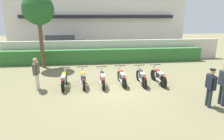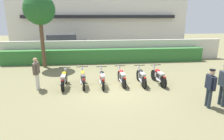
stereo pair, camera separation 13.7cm
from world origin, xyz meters
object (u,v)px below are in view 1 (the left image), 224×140
motorcycle_in_row_1 (83,78)px  motorcycle_in_row_4 (141,76)px  inspector_person (36,71)px  motorcycle_in_row_0 (64,79)px  officer_0 (211,85)px  motorcycle_in_row_3 (122,77)px  motorcycle_in_row_5 (158,76)px  motorcycle_in_row_2 (102,78)px  tree_near_inspector (38,10)px  parked_car (62,44)px  officer_1 (224,82)px

motorcycle_in_row_1 → motorcycle_in_row_4: motorcycle_in_row_4 is taller
inspector_person → motorcycle_in_row_1: bearing=5.8°
motorcycle_in_row_0 → officer_0: (6.07, -2.90, 0.48)m
motorcycle_in_row_3 → inspector_person: 4.34m
motorcycle_in_row_0 → motorcycle_in_row_5: 5.01m
motorcycle_in_row_2 → motorcycle_in_row_5: 3.05m
motorcycle_in_row_1 → tree_near_inspector: bearing=29.6°
parked_car → motorcycle_in_row_0: 9.72m
tree_near_inspector → officer_1: 11.66m
motorcycle_in_row_3 → motorcycle_in_row_5: bearing=-97.3°
motorcycle_in_row_3 → officer_0: 4.34m
motorcycle_in_row_0 → officer_0: 6.75m
tree_near_inspector → motorcycle_in_row_2: bearing=-47.8°
motorcycle_in_row_5 → officer_0: size_ratio=1.18×
officer_1 → motorcycle_in_row_5: bearing=-58.5°
motorcycle_in_row_0 → motorcycle_in_row_1: bearing=-84.8°
parked_car → motorcycle_in_row_4: (5.34, -9.58, -0.49)m
motorcycle_in_row_5 → inspector_person: size_ratio=1.16×
motorcycle_in_row_4 → tree_near_inspector: bearing=54.2°
motorcycle_in_row_0 → motorcycle_in_row_4: bearing=-89.5°
parked_car → inspector_person: parked_car is taller
motorcycle_in_row_0 → officer_1: bearing=-113.0°
motorcycle_in_row_5 → inspector_person: 6.32m
motorcycle_in_row_1 → motorcycle_in_row_4: size_ratio=0.98×
motorcycle_in_row_0 → motorcycle_in_row_5: motorcycle_in_row_0 is taller
motorcycle_in_row_1 → motorcycle_in_row_0: bearing=90.5°
parked_car → motorcycle_in_row_3: parked_car is taller
parked_car → motorcycle_in_row_1: parked_car is taller
motorcycle_in_row_2 → officer_0: (4.11, -2.92, 0.49)m
motorcycle_in_row_4 → motorcycle_in_row_5: (0.94, -0.04, 0.00)m
motorcycle_in_row_3 → officer_0: (3.06, -3.03, 0.49)m
motorcycle_in_row_5 → officer_1: 3.35m
motorcycle_in_row_2 → motorcycle_in_row_0: bearing=89.1°
parked_car → motorcycle_in_row_0: (1.27, -9.62, -0.48)m
motorcycle_in_row_5 → motorcycle_in_row_0: bearing=85.0°
motorcycle_in_row_3 → inspector_person: inspector_person is taller
motorcycle_in_row_4 → motorcycle_in_row_5: motorcycle_in_row_5 is taller
tree_near_inspector → officer_0: tree_near_inspector is taller
motorcycle_in_row_1 → motorcycle_in_row_3: size_ratio=1.01×
motorcycle_in_row_1 → inspector_person: 2.32m
tree_near_inspector → motorcycle_in_row_1: size_ratio=2.76×
motorcycle_in_row_5 → officer_1: bearing=-154.0°
tree_near_inspector → officer_0: 11.27m
parked_car → tree_near_inspector: bearing=-104.8°
motorcycle_in_row_1 → officer_1: size_ratio=1.08×
inspector_person → officer_1: bearing=-18.6°
officer_0 → officer_1: size_ratio=0.93×
motorcycle_in_row_2 → motorcycle_in_row_5: motorcycle_in_row_5 is taller
officer_1 → parked_car: bearing=-56.8°
tree_near_inspector → officer_1: tree_near_inspector is taller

